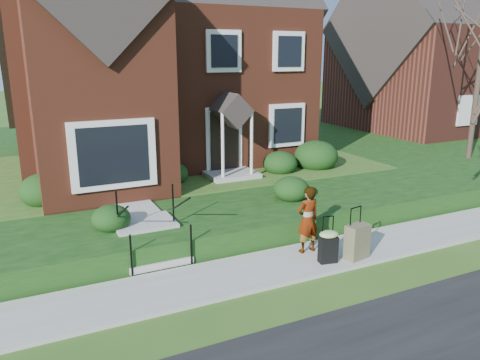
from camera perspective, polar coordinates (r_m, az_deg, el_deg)
ground at (r=10.48m, az=5.46°, el=-10.41°), size 120.00×120.00×0.00m
sidewalk at (r=10.47m, az=5.47°, el=-10.21°), size 60.00×1.60×0.08m
terrace at (r=21.39m, az=-0.37°, el=3.72°), size 44.00×20.00×0.60m
walkway at (r=13.85m, az=-14.39°, el=-1.65°), size 1.20×6.00×0.06m
main_house at (r=18.32m, az=-11.11°, el=17.17°), size 10.40×10.20×9.40m
neighbour_house at (r=28.35m, az=22.89°, el=15.43°), size 9.40×8.00×9.20m
front_steps at (r=10.97m, az=-10.96°, el=-6.73°), size 1.40×2.02×1.50m
foundation_shrubs at (r=14.60m, az=-1.21°, el=1.40°), size 10.38×4.23×1.09m
woman at (r=10.78m, az=8.26°, el=-4.79°), size 0.59×0.40×1.57m
suitcase_black at (r=10.45m, az=10.72°, el=-7.77°), size 0.49×0.43×1.05m
suitcase_olive at (r=10.79m, az=14.10°, el=-7.29°), size 0.60×0.40×1.19m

